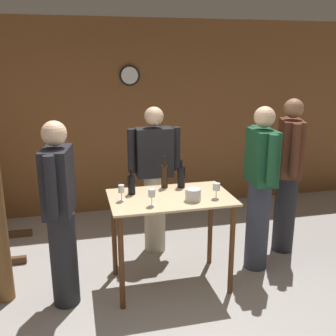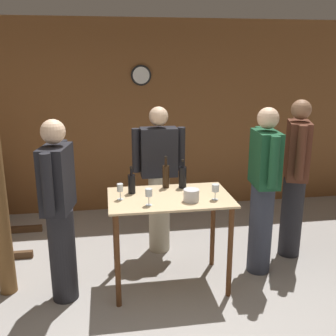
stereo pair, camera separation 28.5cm
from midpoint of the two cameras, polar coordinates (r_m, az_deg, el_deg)
name	(u,v)px [view 1 (the left image)]	position (r m, az deg, el deg)	size (l,w,h in m)	color
ground_plane	(174,317)	(3.65, -1.57, -20.92)	(14.00, 14.00, 0.00)	#9E9993
back_wall	(127,118)	(5.64, -7.46, 7.16)	(8.40, 0.08, 2.70)	brown
tasting_table	(170,213)	(3.76, -1.82, -6.65)	(1.15, 0.71, 0.92)	#D1B284
wine_bottle_far_left	(132,184)	(3.75, -7.49, -2.36)	(0.07, 0.07, 0.27)	black
wine_bottle_left	(165,176)	(3.91, -2.60, -1.15)	(0.07, 0.07, 0.32)	black
wine_bottle_center	(181,176)	(3.92, -0.15, -1.24)	(0.08, 0.08, 0.29)	black
wine_glass_near_left	(121,190)	(3.59, -9.06, -3.14)	(0.06, 0.06, 0.15)	silver
wine_glass_near_center	(152,194)	(3.44, -4.75, -3.76)	(0.06, 0.06, 0.15)	silver
wine_glass_near_right	(216,187)	(3.63, 4.81, -2.84)	(0.07, 0.07, 0.15)	silver
ice_bucket	(193,195)	(3.58, 1.39, -3.91)	(0.14, 0.14, 0.11)	silver
person_host	(260,186)	(4.09, 11.28, -2.60)	(0.25, 0.59, 1.73)	#333847
person_visitor_with_scarf	(288,173)	(4.54, 15.33, -0.74)	(0.34, 0.56, 1.76)	#232328
person_visitor_bearded	(60,212)	(3.57, -17.61, -6.14)	(0.29, 0.58, 1.69)	#232328
person_visitor_near_door	(154,178)	(4.39, -3.84, -1.41)	(0.59, 0.24, 1.68)	#B7AD93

